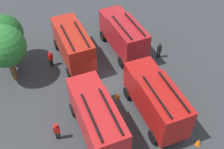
% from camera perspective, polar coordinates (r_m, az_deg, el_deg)
% --- Properties ---
extents(ground_plane, '(48.97, 48.97, 0.00)m').
position_cam_1_polar(ground_plane, '(25.35, -0.00, -2.29)').
color(ground_plane, '#2D3033').
extents(fire_truck_0, '(7.37, 3.22, 3.88)m').
position_cam_1_polar(fire_truck_0, '(21.65, 9.22, -5.01)').
color(fire_truck_0, '#9F1412').
rests_on(fire_truck_0, ground).
extents(fire_truck_1, '(7.44, 3.45, 3.88)m').
position_cam_1_polar(fire_truck_1, '(27.99, 2.35, 8.59)').
color(fire_truck_1, maroon).
rests_on(fire_truck_1, ground).
extents(fire_truck_2, '(7.40, 3.30, 3.88)m').
position_cam_1_polar(fire_truck_2, '(20.25, -3.34, -8.97)').
color(fire_truck_2, '#AA1A1C').
rests_on(fire_truck_2, ground).
extents(fire_truck_3, '(7.42, 3.37, 3.88)m').
position_cam_1_polar(fire_truck_3, '(26.96, -8.35, 6.56)').
color(fire_truck_3, '#A21E12').
rests_on(fire_truck_3, ground).
extents(firefighter_0, '(0.48, 0.38, 1.68)m').
position_cam_1_polar(firefighter_0, '(30.24, 5.52, 8.59)').
color(firefighter_0, black).
rests_on(firefighter_0, ground).
extents(firefighter_1, '(0.36, 0.47, 1.81)m').
position_cam_1_polar(firefighter_1, '(21.27, -11.63, -11.66)').
color(firefighter_1, black).
rests_on(firefighter_1, ground).
extents(firefighter_2, '(0.47, 0.47, 1.68)m').
position_cam_1_polar(firefighter_2, '(27.48, -12.91, 3.40)').
color(firefighter_2, black).
rests_on(firefighter_2, ground).
extents(firefighter_3, '(0.36, 0.47, 1.78)m').
position_cam_1_polar(firefighter_3, '(28.13, 10.02, 5.18)').
color(firefighter_3, black).
rests_on(firefighter_3, ground).
extents(tree_0, '(3.77, 3.77, 5.85)m').
position_cam_1_polar(tree_0, '(25.18, -21.88, 5.57)').
color(tree_0, brown).
rests_on(tree_0, ground).
extents(tree_1, '(2.83, 2.83, 4.39)m').
position_cam_1_polar(tree_1, '(26.34, -21.28, 4.87)').
color(tree_1, brown).
rests_on(tree_1, ground).
extents(tree_2, '(3.49, 3.49, 5.41)m').
position_cam_1_polar(tree_2, '(27.39, -21.89, 8.10)').
color(tree_2, brown).
rests_on(tree_2, ground).
extents(traffic_cone_0, '(0.47, 0.47, 0.68)m').
position_cam_1_polar(traffic_cone_0, '(22.14, 17.90, -13.50)').
color(traffic_cone_0, '#F2600C').
rests_on(traffic_cone_0, ground).
extents(traffic_cone_1, '(0.42, 0.42, 0.60)m').
position_cam_1_polar(traffic_cone_1, '(24.08, 1.13, -4.44)').
color(traffic_cone_1, '#F2600C').
rests_on(traffic_cone_1, ground).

